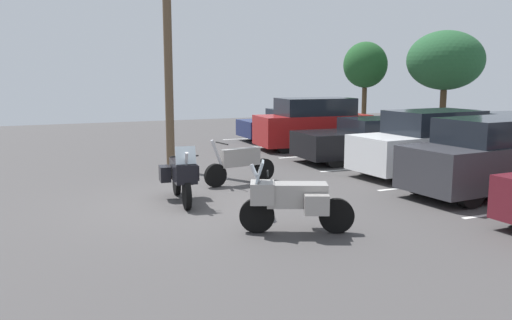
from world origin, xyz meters
TOP-DOWN VIEW (x-y plane):
  - ground at (0.00, 0.00)m, footprint 44.00×44.00m
  - motorcycle_touring at (-0.20, -0.04)m, footprint 2.16×0.95m
  - motorcycle_second at (2.95, 1.20)m, footprint 1.27×2.01m
  - motorcycle_third at (-1.63, 1.97)m, footprint 0.66×2.15m
  - parking_stripes at (-0.89, 7.43)m, footprint 20.45×5.06m
  - car_navy at (-9.77, 7.75)m, footprint 1.99×4.67m
  - car_red at (-6.87, 7.18)m, footprint 2.16×4.54m
  - car_black at (-3.56, 7.39)m, footprint 2.09×4.79m
  - car_white at (-0.75, 7.59)m, footprint 2.13×4.65m
  - car_charcoal at (1.95, 7.27)m, footprint 2.18×4.78m
  - car_far_green at (-3.92, 14.28)m, footprint 2.19×4.65m
  - utility_pole at (-4.44, 0.79)m, footprint 0.82×1.70m
  - tree_left at (-18.08, 17.35)m, footprint 2.85×2.85m
  - tree_rear at (-14.05, 20.32)m, footprint 4.58×4.58m

SIDE VIEW (x-z plane):
  - ground at x=0.00m, z-range -0.10..0.00m
  - parking_stripes at x=-0.89m, z-range 0.00..0.01m
  - motorcycle_third at x=-1.63m, z-range -0.08..1.19m
  - motorcycle_second at x=2.95m, z-range -0.04..1.33m
  - motorcycle_touring at x=-0.20m, z-range -0.05..1.35m
  - car_far_green at x=-3.92m, z-range -0.01..1.41m
  - car_navy at x=-9.77m, z-range 0.00..1.40m
  - car_black at x=-3.56m, z-range -0.01..1.44m
  - car_white at x=-0.75m, z-range -0.02..1.86m
  - car_charcoal at x=1.95m, z-range 0.00..1.89m
  - car_red at x=-6.87m, z-range -0.02..1.99m
  - tree_left at x=-18.08m, z-range 1.00..6.00m
  - tree_rear at x=-14.05m, z-range 0.97..6.50m
  - utility_pole at x=-4.44m, z-range 0.16..7.96m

